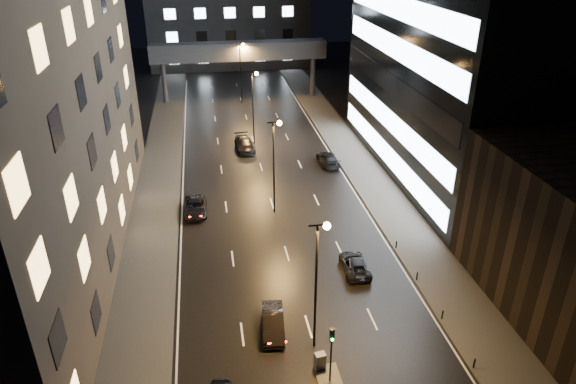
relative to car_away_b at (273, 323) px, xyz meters
name	(u,v)px	position (x,y,z in m)	size (l,w,h in m)	color
ground	(261,167)	(2.68, 29.97, -0.74)	(160.00, 160.00, 0.00)	black
sidewalk_left	(158,191)	(-9.82, 24.97, -0.67)	(5.00, 110.00, 0.15)	#383533
sidewalk_right	(368,176)	(15.18, 24.97, -0.67)	(5.00, 110.00, 0.15)	#383533
building_far	(228,6)	(2.68, 87.97, 11.76)	(34.00, 14.00, 25.00)	#333335
skybridge	(239,52)	(2.68, 59.97, 7.60)	(30.00, 3.00, 10.00)	#333335
traffic_signal_near	(331,347)	(2.98, -5.54, 2.35)	(0.28, 0.34, 4.40)	black
bollard_row	(457,338)	(12.88, -3.53, -0.29)	(0.12, 25.12, 0.90)	black
streetlight_near	(319,271)	(2.84, -2.03, 5.76)	(1.45, 0.50, 10.15)	black
streetlight_mid_a	(275,155)	(2.84, 17.97, 5.76)	(1.45, 0.50, 10.15)	black
streetlight_mid_b	(254,99)	(2.84, 37.97, 5.76)	(1.45, 0.50, 10.15)	black
streetlight_far	(241,65)	(2.84, 57.97, 5.76)	(1.45, 0.50, 10.15)	black
car_away_b	(273,323)	(0.00, 0.00, 0.00)	(1.57, 4.51, 1.48)	black
car_away_c	(195,207)	(-5.57, 19.17, -0.04)	(2.34, 5.07, 1.41)	black
car_away_d	(245,144)	(1.18, 36.08, 0.07)	(2.28, 5.61, 1.63)	black
car_toward_a	(355,264)	(8.10, 6.34, -0.10)	(2.13, 4.62, 1.28)	black
car_toward_b	(328,159)	(11.26, 29.37, 0.01)	(2.12, 5.21, 1.51)	black
utility_cabinet	(320,361)	(2.58, -4.33, 0.03)	(0.71, 0.51, 1.25)	#4C4C4E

